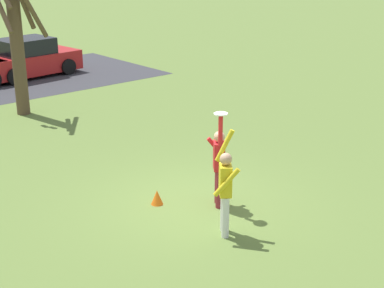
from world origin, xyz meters
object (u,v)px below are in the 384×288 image
(parked_car_red, at_px, (28,59))
(bare_tree_tall, at_px, (17,37))
(field_cone_orange, at_px, (157,197))
(person_defender, at_px, (225,187))
(frisbee_disc, at_px, (221,114))
(person_catcher, at_px, (219,162))

(parked_car_red, bearing_deg, bare_tree_tall, -123.94)
(field_cone_orange, bearing_deg, parked_car_red, 74.69)
(bare_tree_tall, bearing_deg, person_defender, -94.44)
(parked_car_red, bearing_deg, frisbee_disc, -107.08)
(person_defender, bearing_deg, bare_tree_tall, 33.92)
(frisbee_disc, relative_size, field_cone_orange, 0.87)
(parked_car_red, height_order, field_cone_orange, parked_car_red)
(person_defender, height_order, frisbee_disc, frisbee_disc)
(person_catcher, distance_m, bare_tree_tall, 9.28)
(bare_tree_tall, bearing_deg, field_cone_orange, -96.54)
(person_defender, xyz_separation_m, parked_car_red, (3.50, 15.26, -0.25))
(person_defender, bearing_deg, person_catcher, 0.00)
(person_catcher, xyz_separation_m, parked_car_red, (2.70, 14.25, -0.25))
(person_catcher, relative_size, parked_car_red, 0.49)
(frisbee_disc, xyz_separation_m, parked_car_red, (2.84, 14.43, -1.37))
(field_cone_orange, bearing_deg, person_catcher, -42.95)
(person_defender, distance_m, parked_car_red, 15.66)
(frisbee_disc, bearing_deg, person_defender, -128.36)
(field_cone_orange, bearing_deg, bare_tree_tall, 83.46)
(person_catcher, distance_m, parked_car_red, 14.51)
(person_defender, bearing_deg, parked_car_red, 25.45)
(field_cone_orange, bearing_deg, person_defender, -85.23)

